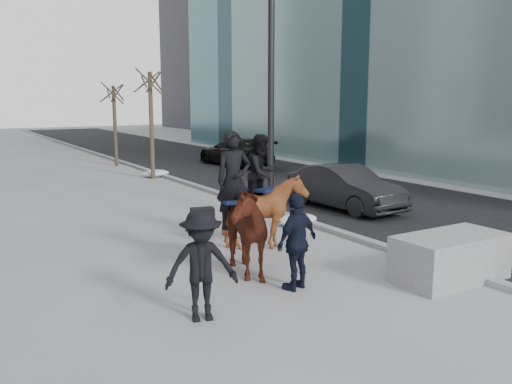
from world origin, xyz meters
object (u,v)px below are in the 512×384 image
mounted_right (265,203)px  car_near (345,187)px  mounted_left (237,222)px  planter (450,258)px

mounted_right → car_near: bearing=28.7°
mounted_right → mounted_left: bearing=-137.8°
planter → mounted_right: size_ratio=0.85×
car_near → planter: bearing=-115.9°
mounted_left → mounted_right: 1.96m
car_near → mounted_left: 7.04m
mounted_left → planter: bearing=-36.9°
mounted_left → mounted_right: bearing=42.2°
car_near → mounted_right: size_ratio=1.59×
planter → mounted_right: bearing=115.5°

